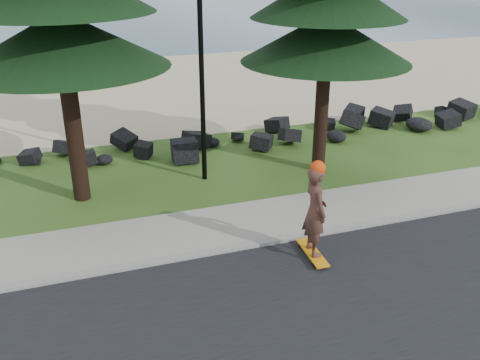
{
  "coord_description": "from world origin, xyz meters",
  "views": [
    {
      "loc": [
        -3.66,
        -10.79,
        6.35
      ],
      "look_at": [
        0.01,
        0.0,
        1.3
      ],
      "focal_mm": 40.0,
      "sensor_mm": 36.0,
      "label": 1
    }
  ],
  "objects": [
    {
      "name": "sidewalk",
      "position": [
        0.0,
        0.2,
        0.04
      ],
      "size": [
        160.0,
        2.0,
        0.08
      ],
      "primitive_type": "cube",
      "color": "#9E9384",
      "rests_on": "ground"
    },
    {
      "name": "ground",
      "position": [
        0.0,
        0.0,
        0.0
      ],
      "size": [
        160.0,
        160.0,
        0.0
      ],
      "primitive_type": "plane",
      "color": "#284C17",
      "rests_on": "ground"
    },
    {
      "name": "kerb",
      "position": [
        0.0,
        -0.9,
        0.05
      ],
      "size": [
        160.0,
        0.2,
        0.1
      ],
      "primitive_type": "cube",
      "color": "gray",
      "rests_on": "ground"
    },
    {
      "name": "beach_sand",
      "position": [
        0.0,
        14.5,
        0.01
      ],
      "size": [
        160.0,
        15.0,
        0.01
      ],
      "primitive_type": "cube",
      "color": "tan",
      "rests_on": "ground"
    },
    {
      "name": "ocean",
      "position": [
        0.0,
        51.0,
        0.0
      ],
      "size": [
        160.0,
        58.0,
        0.01
      ],
      "primitive_type": "cube",
      "color": "#2F4C5B",
      "rests_on": "ground"
    },
    {
      "name": "skateboarder",
      "position": [
        1.11,
        -1.73,
        1.14
      ],
      "size": [
        0.53,
        1.24,
        2.27
      ],
      "rotation": [
        0.0,
        0.0,
        1.51
      ],
      "color": "orange",
      "rests_on": "ground"
    },
    {
      "name": "road",
      "position": [
        0.0,
        -4.5,
        0.01
      ],
      "size": [
        160.0,
        7.0,
        0.02
      ],
      "primitive_type": "cube",
      "color": "black",
      "rests_on": "ground"
    },
    {
      "name": "seawall_boulders",
      "position": [
        0.0,
        5.6,
        0.0
      ],
      "size": [
        60.0,
        2.4,
        1.1
      ],
      "primitive_type": null,
      "color": "black",
      "rests_on": "ground"
    },
    {
      "name": "lamp_post",
      "position": [
        0.0,
        3.2,
        4.13
      ],
      "size": [
        0.25,
        0.14,
        8.14
      ],
      "color": "black",
      "rests_on": "ground"
    }
  ]
}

